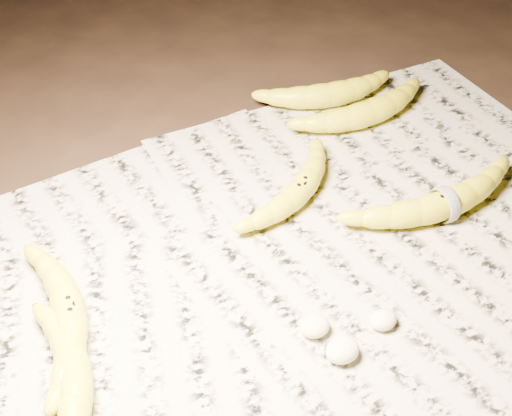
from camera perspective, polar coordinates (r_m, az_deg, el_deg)
name	(u,v)px	position (r m, az deg, el deg)	size (l,w,h in m)	color
ground	(254,251)	(0.89, -0.16, -3.48)	(3.00, 3.00, 0.00)	black
newspaper_patch	(290,255)	(0.88, 2.76, -3.78)	(0.90, 0.70, 0.01)	#ADA795
banana_left_a	(69,312)	(0.81, -14.74, -8.08)	(0.21, 0.06, 0.04)	yellow
banana_left_b	(74,375)	(0.76, -14.33, -12.83)	(0.18, 0.06, 0.04)	yellow
banana_center	(300,188)	(0.94, 3.55, 1.60)	(0.19, 0.06, 0.03)	yellow
banana_taped	(445,202)	(0.95, 14.86, 0.44)	(0.24, 0.06, 0.04)	yellow
banana_upper_a	(369,111)	(1.10, 9.02, 7.69)	(0.21, 0.06, 0.04)	yellow
banana_upper_b	(328,93)	(1.13, 5.81, 9.15)	(0.19, 0.06, 0.04)	yellow
measuring_tape	(445,202)	(0.95, 14.86, 0.44)	(0.05, 0.05, 0.00)	white
flesh_chunk_a	(343,348)	(0.77, 6.96, -11.08)	(0.04, 0.03, 0.02)	beige
flesh_chunk_b	(315,324)	(0.79, 4.75, -9.25)	(0.03, 0.03, 0.02)	beige
flesh_chunk_c	(384,318)	(0.80, 10.17, -8.63)	(0.03, 0.03, 0.02)	beige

